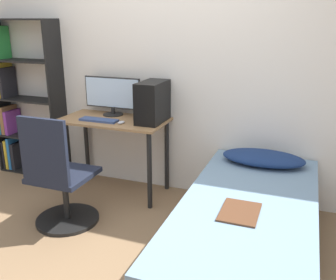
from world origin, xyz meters
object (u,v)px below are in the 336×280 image
at_px(bookshelf, 18,102).
at_px(bed, 247,233).
at_px(office_chair, 60,185).
at_px(pc_tower, 153,102).
at_px(monitor, 112,95).
at_px(keyboard, 99,120).

xyz_separation_m(bookshelf, bed, (2.68, -0.87, -0.55)).
relative_size(bookshelf, office_chair, 1.73).
height_order(bookshelf, pc_tower, bookshelf).
bearing_deg(monitor, office_chair, -91.36).
xyz_separation_m(keyboard, pc_tower, (0.49, 0.16, 0.18)).
distance_m(monitor, pc_tower, 0.49).
relative_size(office_chair, monitor, 1.61).
height_order(bookshelf, bed, bookshelf).
bearing_deg(pc_tower, office_chair, -121.81).
distance_m(bookshelf, bed, 2.87).
xyz_separation_m(office_chair, bed, (1.53, 0.02, -0.13)).
distance_m(bookshelf, keyboard, 1.18).
distance_m(bookshelf, monitor, 1.18).
relative_size(bookshelf, pc_tower, 4.20).
relative_size(monitor, keyboard, 1.61).
distance_m(bed, monitor, 1.89).
distance_m(bookshelf, office_chair, 1.51).
height_order(bed, monitor, monitor).
height_order(bookshelf, monitor, bookshelf).
bearing_deg(monitor, bookshelf, -178.87).
bearing_deg(bookshelf, keyboard, -11.69).
xyz_separation_m(bookshelf, monitor, (1.17, 0.02, 0.16)).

